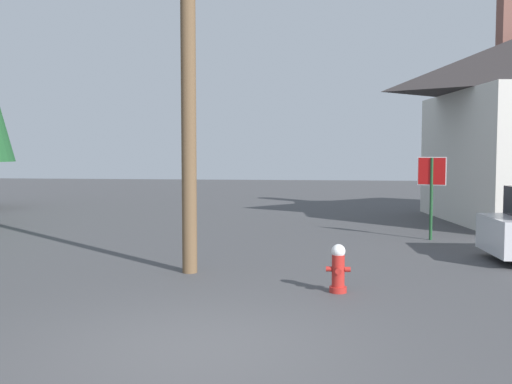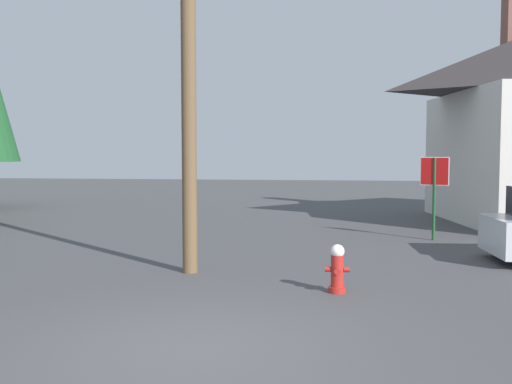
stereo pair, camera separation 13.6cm
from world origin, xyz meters
name	(u,v)px [view 2 (the right image)]	position (x,y,z in m)	size (l,w,h in m)	color
ground_plane	(192,352)	(0.00, 0.00, -0.05)	(80.00, 80.00, 0.10)	#424244
fire_hydrant	(337,269)	(1.69, 2.96, 0.39)	(0.40, 0.34, 0.79)	#AD231E
utility_pole	(188,38)	(-1.07, 4.22, 4.38)	(1.60, 0.28, 8.41)	brown
stop_sign_far	(434,181)	(4.17, 9.00, 1.52)	(0.68, 0.29, 2.14)	#1E4C28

